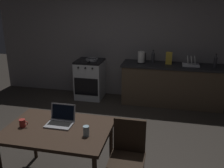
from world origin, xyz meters
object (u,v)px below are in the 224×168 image
stove_oven (90,79)px  electric_kettle (141,57)px  chair (128,152)px  bottle (215,61)px  frying_pan (92,60)px  bottle_b (153,57)px  drinking_glass (86,131)px  dish_rack (191,63)px  dining_table (58,133)px  cereal_box (169,58)px  laptop (61,120)px  coffee_mug (23,123)px

stove_oven → electric_kettle: bearing=0.1°
chair → bottle: size_ratio=3.17×
bottle → frying_pan: bottle is taller
stove_oven → bottle_b: (1.41, 0.08, 0.58)m
frying_pan → drinking_glass: 3.06m
bottle → dish_rack: 0.47m
chair → dining_table: bearing=166.2°
dining_table → cereal_box: bearing=66.8°
laptop → bottle_b: 3.00m
stove_oven → drinking_glass: size_ratio=7.48×
bottle_b → chair: bearing=-91.1°
bottle_b → dish_rack: bearing=-5.8°
bottle_b → dining_table: bearing=-107.1°
dining_table → bottle: bearing=52.6°
electric_kettle → stove_oven: bearing=-179.9°
frying_pan → electric_kettle: bearing=1.4°
chair → bottle: bottle is taller
laptop → bottle_b: (0.92, 2.84, 0.22)m
coffee_mug → drinking_glass: (0.81, -0.03, 0.01)m
bottle → coffee_mug: size_ratio=2.53×
cereal_box → drinking_glass: bearing=-106.0°
bottle → stove_oven: bearing=179.0°
bottle → frying_pan: size_ratio=0.65×
dish_rack → coffee_mug: bearing=-125.8°
coffee_mug → bottle_b: size_ratio=0.40×
chair → drinking_glass: chair is taller
cereal_box → stove_oven: bearing=-179.3°
chair → bottle_b: size_ratio=3.21×
dining_table → drinking_glass: bearing=-13.3°
dining_table → laptop: bearing=94.4°
electric_kettle → cereal_box: cereal_box is taller
bottle → coffee_mug: (-2.58, -2.89, -0.22)m
frying_pan → laptop: bearing=-80.9°
frying_pan → stove_oven: bearing=156.1°
cereal_box → dish_rack: (0.45, -0.02, -0.08)m
electric_kettle → bottle: (1.49, -0.05, 0.01)m
laptop → frying_pan: laptop is taller
stove_oven → electric_kettle: electric_kettle is taller
chair → dish_rack: size_ratio=2.65×
bottle → electric_kettle: bearing=178.1°
coffee_mug → cereal_box: cereal_box is taller
electric_kettle → bottle: bearing=-1.9°
frying_pan → bottle_b: size_ratio=1.56×
bottle → dish_rack: bottle is taller
laptop → chair: bearing=-10.4°
bottle_b → laptop: bearing=-107.9°
cereal_box → chair: bearing=-97.8°
stove_oven → coffee_mug: size_ratio=7.88×
laptop → dish_rack: dish_rack is taller
electric_kettle → frying_pan: size_ratio=0.59×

